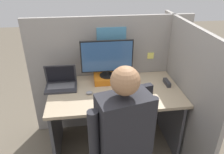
# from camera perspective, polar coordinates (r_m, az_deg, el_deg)

# --- Properties ---
(cubicle_panel_back) EXTENTS (1.82, 0.05, 1.39)m
(cubicle_panel_back) POSITION_cam_1_polar(r_m,az_deg,el_deg) (2.56, -0.40, 0.40)
(cubicle_panel_back) COLOR gray
(cubicle_panel_back) RESTS_ON ground
(cubicle_panel_right) EXTENTS (0.04, 1.38, 1.39)m
(cubicle_panel_right) POSITION_cam_1_polar(r_m,az_deg,el_deg) (2.35, 17.94, -3.81)
(cubicle_panel_right) COLOR gray
(cubicle_panel_right) RESTS_ON ground
(desk) EXTENTS (1.32, 0.73, 0.73)m
(desk) POSITION_cam_1_polar(r_m,az_deg,el_deg) (2.31, 0.81, -7.49)
(desk) COLOR tan
(desk) RESTS_ON ground
(paper_box) EXTENTS (0.28, 0.23, 0.06)m
(paper_box) POSITION_cam_1_polar(r_m,az_deg,el_deg) (2.37, -1.23, -0.33)
(paper_box) COLOR orange
(paper_box) RESTS_ON desk
(monitor) EXTENTS (0.54, 0.16, 0.39)m
(monitor) POSITION_cam_1_polar(r_m,az_deg,el_deg) (2.27, -1.30, 5.07)
(monitor) COLOR black
(monitor) RESTS_ON paper_box
(laptop) EXTENTS (0.32, 0.22, 0.23)m
(laptop) POSITION_cam_1_polar(r_m,az_deg,el_deg) (2.30, -13.17, -1.62)
(laptop) COLOR #2D2D33
(laptop) RESTS_ON desk
(mouse) EXTENTS (0.06, 0.04, 0.03)m
(mouse) POSITION_cam_1_polar(r_m,az_deg,el_deg) (2.14, -5.96, -4.14)
(mouse) COLOR gray
(mouse) RESTS_ON desk
(stapler) EXTENTS (0.04, 0.14, 0.04)m
(stapler) POSITION_cam_1_polar(r_m,az_deg,el_deg) (2.37, 14.16, -1.42)
(stapler) COLOR #2D2D33
(stapler) RESTS_ON desk
(carrot_toy) EXTENTS (0.05, 0.15, 0.05)m
(carrot_toy) POSITION_cam_1_polar(r_m,az_deg,el_deg) (2.04, 4.04, -5.58)
(carrot_toy) COLOR orange
(carrot_toy) RESTS_ON desk
(person) EXTENTS (0.47, 0.51, 1.35)m
(person) POSITION_cam_1_polar(r_m,az_deg,el_deg) (1.52, 2.83, -18.58)
(person) COLOR black
(person) RESTS_ON ground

